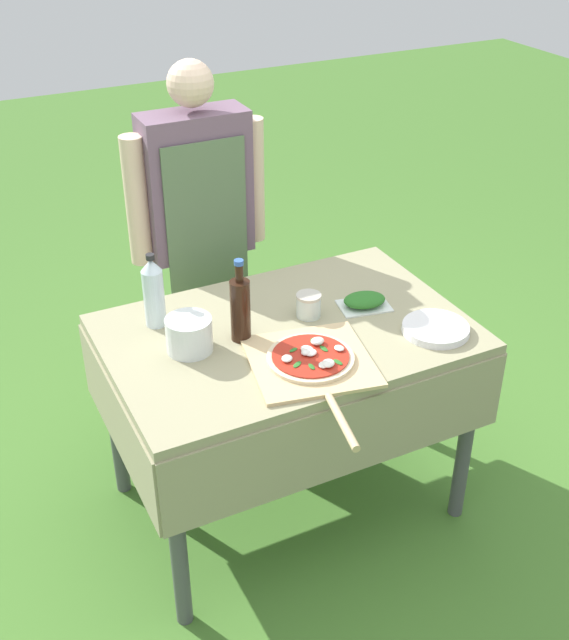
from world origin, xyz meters
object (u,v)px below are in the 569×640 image
(person_cook, at_px, (199,220))
(water_bottle, at_px, (154,292))
(mixing_tub, at_px, (189,334))
(prep_table, at_px, (287,356))
(oil_bottle, at_px, (240,308))
(plate_stack, at_px, (436,329))
(sauce_jar, at_px, (309,307))
(pizza_on_peel, at_px, (312,362))
(herb_container, at_px, (364,301))

(person_cook, height_order, water_bottle, person_cook)
(person_cook, bearing_deg, mixing_tub, 66.45)
(prep_table, height_order, oil_bottle, oil_bottle)
(water_bottle, xyz_separation_m, plate_stack, (0.82, -0.46, -0.11))
(prep_table, xyz_separation_m, oil_bottle, (-0.16, 0.02, 0.22))
(person_cook, distance_m, sauce_jar, 0.69)
(prep_table, xyz_separation_m, person_cook, (-0.03, 0.72, 0.23))
(pizza_on_peel, distance_m, plate_stack, 0.46)
(oil_bottle, distance_m, plate_stack, 0.66)
(oil_bottle, bearing_deg, sauce_jar, 6.35)
(pizza_on_peel, bearing_deg, person_cook, 101.77)
(plate_stack, bearing_deg, sauce_jar, 139.74)
(oil_bottle, height_order, mixing_tub, oil_bottle)
(herb_container, bearing_deg, oil_bottle, 179.63)
(prep_table, height_order, water_bottle, water_bottle)
(oil_bottle, bearing_deg, person_cook, 79.61)
(pizza_on_peel, bearing_deg, plate_stack, 10.01)
(prep_table, relative_size, oil_bottle, 4.21)
(herb_container, xyz_separation_m, sauce_jar, (-0.20, 0.03, 0.01))
(herb_container, bearing_deg, mixing_tub, 178.60)
(pizza_on_peel, distance_m, mixing_tub, 0.40)
(mixing_tub, bearing_deg, sauce_jar, 2.21)
(mixing_tub, relative_size, sauce_jar, 1.74)
(person_cook, distance_m, plate_stack, 1.06)
(mixing_tub, height_order, sauce_jar, mixing_tub)
(water_bottle, distance_m, sauce_jar, 0.53)
(sauce_jar, bearing_deg, herb_container, -9.09)
(person_cook, height_order, pizza_on_peel, person_cook)
(pizza_on_peel, bearing_deg, mixing_tub, 152.12)
(oil_bottle, height_order, herb_container, oil_bottle)
(person_cook, relative_size, herb_container, 7.69)
(person_cook, distance_m, oil_bottle, 0.71)
(person_cook, height_order, herb_container, person_cook)
(water_bottle, height_order, plate_stack, water_bottle)
(prep_table, distance_m, water_bottle, 0.50)
(person_cook, xyz_separation_m, water_bottle, (-0.35, -0.49, 0.01))
(oil_bottle, relative_size, herb_container, 1.47)
(pizza_on_peel, xyz_separation_m, sauce_jar, (0.13, 0.27, 0.02))
(pizza_on_peel, xyz_separation_m, mixing_tub, (-0.31, 0.25, 0.04))
(plate_stack, bearing_deg, herb_container, 117.12)
(mixing_tub, bearing_deg, pizza_on_peel, -39.22)
(prep_table, bearing_deg, water_bottle, 148.93)
(plate_stack, bearing_deg, person_cook, 116.25)
(prep_table, xyz_separation_m, herb_container, (0.31, 0.01, 0.13))
(water_bottle, relative_size, mixing_tub, 1.75)
(oil_bottle, xyz_separation_m, herb_container, (0.47, -0.00, -0.09))
(pizza_on_peel, xyz_separation_m, oil_bottle, (-0.14, 0.24, 0.10))
(sauce_jar, bearing_deg, prep_table, -156.08)
(pizza_on_peel, relative_size, water_bottle, 2.47)
(pizza_on_peel, xyz_separation_m, water_bottle, (-0.36, 0.45, 0.11))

